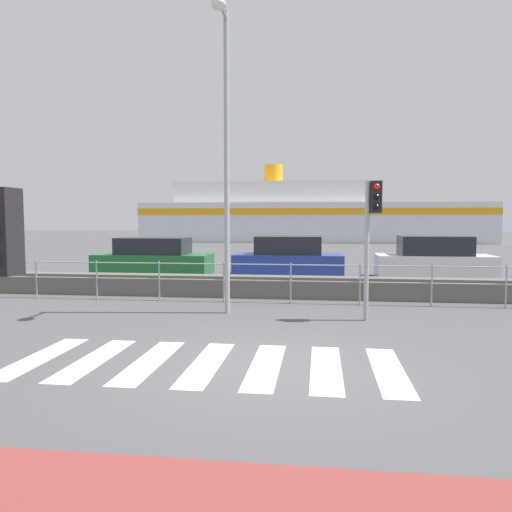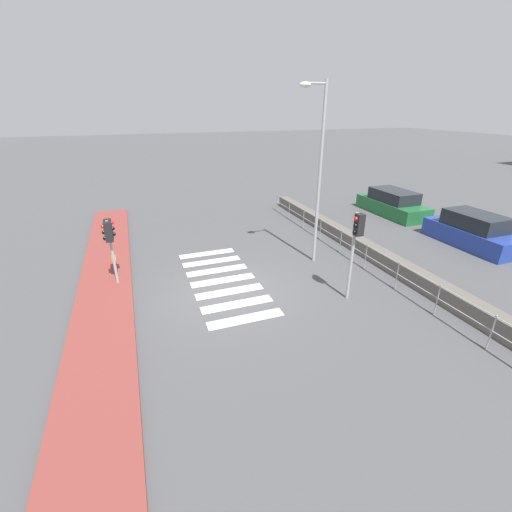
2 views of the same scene
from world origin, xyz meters
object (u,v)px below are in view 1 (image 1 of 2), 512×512
parked_car_green (154,258)px  parked_car_white (434,260)px  traffic_light_far (372,219)px  ferry_boat (305,217)px  parked_car_blue (289,259)px  streetlamp (225,131)px

parked_car_green → parked_car_white: (10.76, 0.00, 0.05)m
traffic_light_far → ferry_boat: 38.39m
parked_car_blue → parked_car_white: parked_car_white is taller
parked_car_green → parked_car_blue: (5.37, -0.00, 0.03)m
traffic_light_far → ferry_boat: bearing=93.9°
streetlamp → parked_car_white: (6.33, 7.91, -3.50)m
traffic_light_far → parked_car_white: size_ratio=0.72×
streetlamp → parked_car_blue: size_ratio=1.64×
parked_car_blue → parked_car_white: (5.39, 0.00, 0.01)m
parked_car_white → parked_car_blue: bearing=-180.0°
traffic_light_far → streetlamp: 3.80m
parked_car_blue → traffic_light_far: bearing=-74.4°
ferry_boat → parked_car_blue: 30.15m
traffic_light_far → ferry_boat: (-2.62, 38.30, 0.20)m
parked_car_green → streetlamp: bearing=-60.7°
streetlamp → ferry_boat: ferry_boat is taller
traffic_light_far → parked_car_green: bearing=133.1°
streetlamp → parked_car_green: 9.73m
ferry_boat → parked_car_green: ferry_boat is taller
parked_car_green → parked_car_white: size_ratio=1.09×
parked_car_white → parked_car_green: bearing=180.0°
parked_car_blue → parked_car_white: 5.39m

